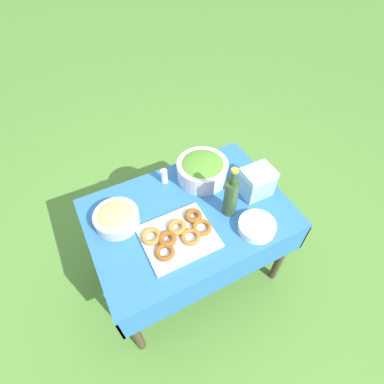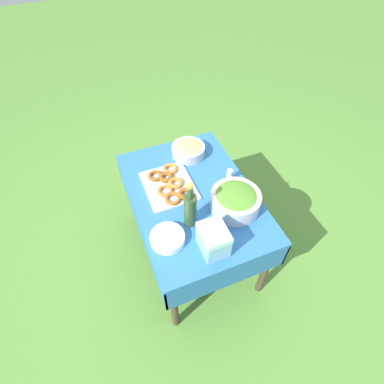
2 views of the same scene
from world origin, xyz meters
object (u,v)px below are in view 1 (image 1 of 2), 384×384
Objects in this scene: pasta_bowl at (117,217)px; cooler_box at (257,182)px; salad_bowl at (202,169)px; olive_oil_bottle at (231,196)px; plate_stack at (257,226)px; donut_platter at (178,235)px.

pasta_bowl is 0.82m from cooler_box.
salad_bowl is 0.93× the size of olive_oil_bottle.
plate_stack is 1.13× the size of cooler_box.
pasta_bowl is at bearing 168.41° from cooler_box.
donut_platter is (0.25, -0.24, -0.03)m from pasta_bowl.
cooler_box reaches higher than salad_bowl.
cooler_box reaches higher than pasta_bowl.
pasta_bowl reaches higher than donut_platter.
salad_bowl is at bearing 99.03° from plate_stack.
plate_stack is at bearing -20.65° from donut_platter.
pasta_bowl is at bearing -171.31° from salad_bowl.
salad_bowl is at bearing 131.22° from cooler_box.
cooler_box is (0.15, 0.22, 0.07)m from plate_stack.
olive_oil_bottle is (-0.07, 0.17, 0.11)m from plate_stack.
pasta_bowl reaches higher than plate_stack.
cooler_box reaches higher than donut_platter.
olive_oil_bottle is (0.33, 0.02, 0.11)m from donut_platter.
pasta_bowl is 0.63× the size of donut_platter.
olive_oil_bottle is at bearing -89.03° from salad_bowl.
olive_oil_bottle reaches higher than plate_stack.
salad_bowl reaches higher than plate_stack.
olive_oil_bottle reaches higher than pasta_bowl.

